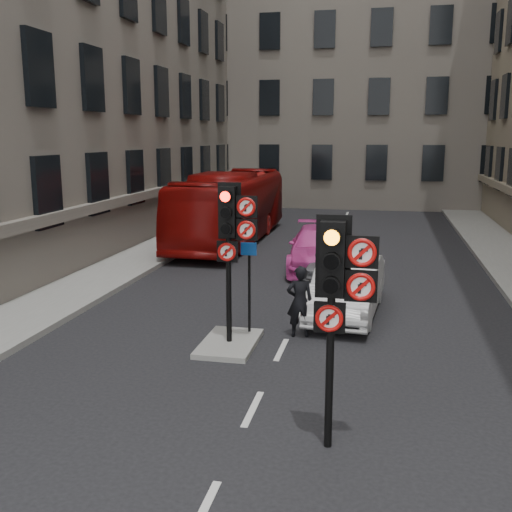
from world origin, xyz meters
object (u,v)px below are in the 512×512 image
at_px(signal_far, 232,229).
at_px(info_sign, 249,275).
at_px(car_silver, 334,260).
at_px(car_white, 347,287).
at_px(motorcycle, 349,277).
at_px(bus_red, 231,207).
at_px(motorcyclist, 300,301).
at_px(signal_near, 338,284).
at_px(car_pink, 319,249).

relative_size(signal_far, info_sign, 1.66).
distance_m(car_silver, car_white, 3.92).
distance_m(car_white, motorcycle, 2.09).
bearing_deg(info_sign, signal_far, -109.41).
relative_size(car_silver, motorcycle, 2.10).
bearing_deg(info_sign, car_silver, 73.13).
relative_size(bus_red, motorcycle, 6.28).
bearing_deg(motorcyclist, bus_red, -83.45).
distance_m(signal_near, motorcyclist, 5.44).
xyz_separation_m(signal_near, bus_red, (-5.99, 17.11, -1.03)).
bearing_deg(motorcyclist, car_pink, -102.36).
distance_m(signal_far, car_pink, 8.66).
bearing_deg(car_pink, motorcycle, -73.85).
relative_size(signal_far, car_white, 0.79).
relative_size(signal_near, motorcyclist, 2.09).
relative_size(motorcyclist, info_sign, 0.79).
xyz_separation_m(signal_far, bus_red, (-3.39, 13.11, -1.15)).
bearing_deg(info_sign, motorcyclist, 9.76).
bearing_deg(bus_red, car_pink, -46.23).
xyz_separation_m(bus_red, info_sign, (3.60, -12.37, -0.04)).
bearing_deg(bus_red, car_silver, -49.82).
height_order(signal_near, bus_red, signal_near).
distance_m(car_silver, info_sign, 6.43).
bearing_deg(bus_red, info_sign, -73.10).
bearing_deg(motorcyclist, car_white, -130.61).
distance_m(car_silver, bus_red, 8.07).
relative_size(signal_near, bus_red, 0.32).
xyz_separation_m(signal_far, car_silver, (1.71, 6.93, -2.06)).
bearing_deg(car_silver, info_sign, -98.27).
bearing_deg(signal_far, car_pink, 82.89).
bearing_deg(motorcycle, car_pink, 115.37).
xyz_separation_m(motorcyclist, info_sign, (-1.16, -0.27, 0.66)).
bearing_deg(bus_red, motorcycle, -53.87).
bearing_deg(motorcycle, motorcyclist, -98.26).
xyz_separation_m(motorcycle, motorcyclist, (-0.92, -4.13, 0.32)).
bearing_deg(signal_near, motorcyclist, 103.74).
relative_size(signal_near, car_white, 0.79).
height_order(car_silver, motorcyclist, motorcyclist).
bearing_deg(car_pink, signal_far, -102.04).
height_order(car_silver, car_pink, car_pink).
xyz_separation_m(car_white, car_pink, (-1.32, 5.31, -0.01)).
xyz_separation_m(signal_near, car_white, (-0.24, 7.06, -1.83)).
distance_m(bus_red, motorcycle, 9.85).
bearing_deg(car_silver, car_pink, 120.08).
bearing_deg(motorcycle, info_sign, -111.04).
height_order(signal_far, bus_red, signal_far).
bearing_deg(info_sign, motorcycle, 61.42).
height_order(car_pink, motorcyclist, motorcyclist).
bearing_deg(info_sign, bus_red, 102.97).
relative_size(car_pink, motorcyclist, 2.99).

